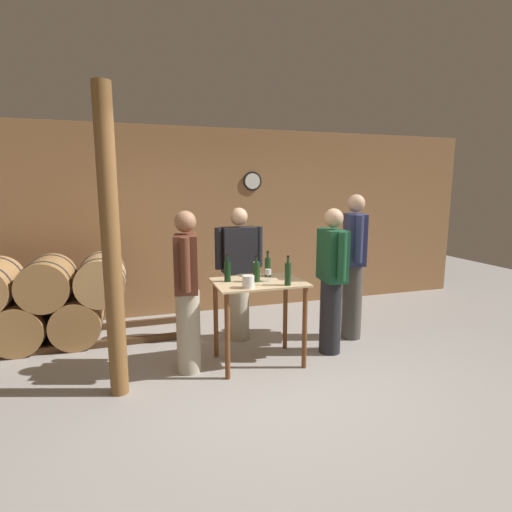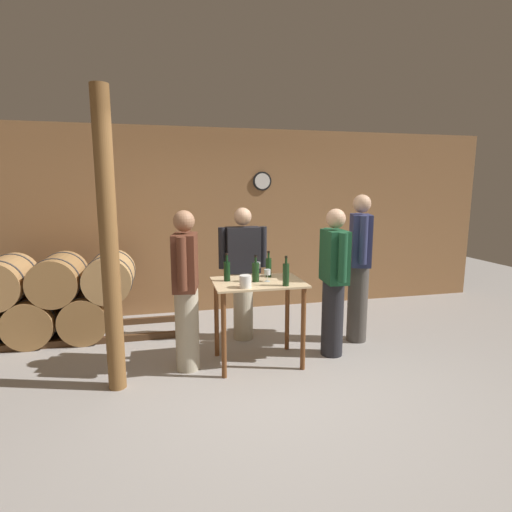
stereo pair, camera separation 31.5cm
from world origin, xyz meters
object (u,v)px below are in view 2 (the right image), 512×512
wooden_post (109,245)px  wine_bottle_far_left (227,270)px  person_visitor_near_door (359,265)px  wine_bottle_left (256,271)px  wine_glass_near_center (267,273)px  wine_bottle_right (286,274)px  person_host (334,280)px  ice_bucket (245,282)px  person_visitor_bearded (186,288)px  person_visitor_with_scarf (243,271)px  wine_glass_near_left (257,266)px  wine_bottle_center (269,267)px

wooden_post → wine_bottle_far_left: size_ratio=9.20×
wine_bottle_far_left → person_visitor_near_door: person_visitor_near_door is taller
wine_bottle_left → wine_glass_near_center: size_ratio=2.16×
wine_bottle_right → person_host: (0.63, 0.26, -0.15)m
wine_glass_near_center → ice_bucket: wine_glass_near_center is taller
wooden_post → person_visitor_near_door: wooden_post is taller
person_host → person_visitor_bearded: person_visitor_bearded is taller
wooden_post → ice_bucket: size_ratio=22.13×
wine_bottle_right → wine_glass_near_center: 0.25m
person_visitor_with_scarf → person_visitor_bearded: person_visitor_bearded is taller
wooden_post → wine_bottle_far_left: 1.20m
wine_bottle_far_left → wine_bottle_right: 0.63m
person_visitor_near_door → wine_glass_near_left: bearing=-175.9°
wine_bottle_right → person_host: 0.70m
wine_bottle_left → wine_bottle_right: size_ratio=0.92×
ice_bucket → person_visitor_with_scarf: 0.97m
wine_bottle_right → person_visitor_near_door: 1.24m
wine_bottle_left → person_visitor_with_scarf: bearing=89.1°
wine_glass_near_left → person_visitor_near_door: size_ratio=0.09×
wine_bottle_left → wine_bottle_right: 0.35m
ice_bucket → person_host: person_host is taller
wooden_post → wine_bottle_right: bearing=-0.3°
wine_bottle_far_left → person_host: 1.17m
wine_bottle_far_left → wine_bottle_center: wine_bottle_far_left is taller
wooden_post → wine_glass_near_left: wooden_post is taller
wine_bottle_right → wine_glass_near_left: bearing=109.6°
wine_bottle_far_left → person_host: (1.16, -0.08, -0.14)m
wine_bottle_far_left → wine_glass_near_left: wine_bottle_far_left is taller
person_visitor_bearded → wine_glass_near_center: bearing=-2.7°
person_visitor_bearded → wine_bottle_far_left: bearing=10.6°
wine_bottle_left → wine_glass_near_center: bearing=-9.7°
wine_bottle_left → wine_glass_near_left: size_ratio=1.79×
wooden_post → person_visitor_with_scarf: 1.76m
wine_bottle_right → person_visitor_near_door: (1.10, 0.58, -0.07)m
person_visitor_with_scarf → ice_bucket: bearing=-99.8°
person_visitor_with_scarf → person_visitor_near_door: size_ratio=0.91×
wooden_post → person_visitor_bearded: wooden_post is taller
wooden_post → wine_bottle_far_left: wooden_post is taller
wine_bottle_far_left → person_visitor_with_scarf: size_ratio=0.18×
wine_bottle_far_left → person_host: person_host is taller
wooden_post → wine_glass_near_left: (1.46, 0.48, -0.34)m
wine_glass_near_center → person_visitor_bearded: 0.84m
person_visitor_bearded → person_host: bearing=0.1°
person_visitor_near_door → wine_bottle_right: bearing=-152.0°
wine_bottle_center → person_visitor_near_door: 1.17m
wine_bottle_center → wine_glass_near_left: wine_bottle_center is taller
ice_bucket → person_host: (1.03, 0.25, -0.09)m
wine_bottle_center → person_visitor_near_door: (1.16, 0.16, -0.06)m
person_host → person_visitor_near_door: person_visitor_near_door is taller
wine_glass_near_center → wooden_post: bearing=-172.1°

